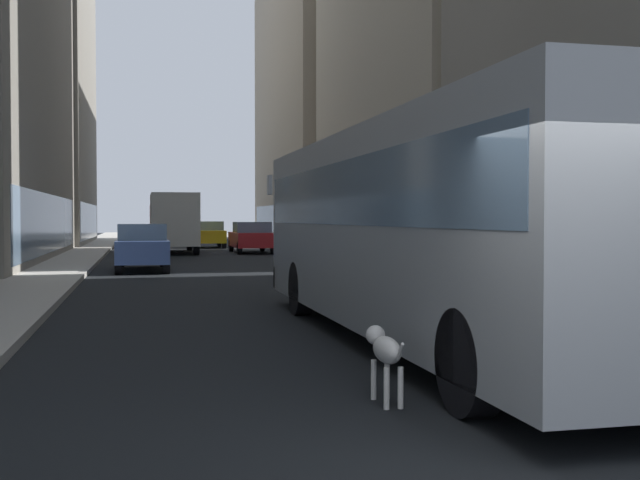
# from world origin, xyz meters

# --- Properties ---
(ground_plane) EXTENTS (120.00, 120.00, 0.00)m
(ground_plane) POSITION_xyz_m (0.00, 35.00, 0.00)
(ground_plane) COLOR black
(sidewalk_left) EXTENTS (2.40, 110.00, 0.15)m
(sidewalk_left) POSITION_xyz_m (-5.70, 35.00, 0.07)
(sidewalk_left) COLOR #ADA89E
(sidewalk_left) RESTS_ON ground
(sidewalk_right) EXTENTS (2.40, 110.00, 0.15)m
(sidewalk_right) POSITION_xyz_m (5.70, 35.00, 0.07)
(sidewalk_right) COLOR gray
(sidewalk_right) RESTS_ON ground
(building_left_far) EXTENTS (11.25, 19.00, 20.67)m
(building_left_far) POSITION_xyz_m (-11.90, 51.13, 10.33)
(building_left_far) COLOR gray
(building_left_far) RESTS_ON ground
(building_right_far) EXTENTS (9.83, 20.94, 20.83)m
(building_right_far) POSITION_xyz_m (11.90, 53.12, 10.41)
(building_right_far) COLOR #A0937F
(building_right_far) RESTS_ON ground
(transit_bus) EXTENTS (2.78, 11.53, 3.05)m
(transit_bus) POSITION_xyz_m (1.20, 5.89, 1.78)
(transit_bus) COLOR #999EA3
(transit_bus) RESTS_ON ground
(car_red_coupe) EXTENTS (1.93, 4.54, 1.62)m
(car_red_coupe) POSITION_xyz_m (2.80, 35.76, 0.83)
(car_red_coupe) COLOR red
(car_red_coupe) RESTS_ON ground
(car_yellow_taxi) EXTENTS (1.82, 3.95, 1.62)m
(car_yellow_taxi) POSITION_xyz_m (1.20, 43.33, 0.82)
(car_yellow_taxi) COLOR yellow
(car_yellow_taxi) RESTS_ON ground
(car_blue_hatchback) EXTENTS (1.73, 4.77, 1.62)m
(car_blue_hatchback) POSITION_xyz_m (-2.80, 22.88, 0.82)
(car_blue_hatchback) COLOR #4C6BB7
(car_blue_hatchback) RESTS_ON ground
(box_truck) EXTENTS (2.30, 7.50, 3.05)m
(box_truck) POSITION_xyz_m (-1.20, 36.53, 1.67)
(box_truck) COLOR #A51919
(box_truck) RESTS_ON ground
(dalmatian_dog) EXTENTS (0.22, 0.96, 0.72)m
(dalmatian_dog) POSITION_xyz_m (-0.51, 2.44, 0.51)
(dalmatian_dog) COLOR white
(dalmatian_dog) RESTS_ON ground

